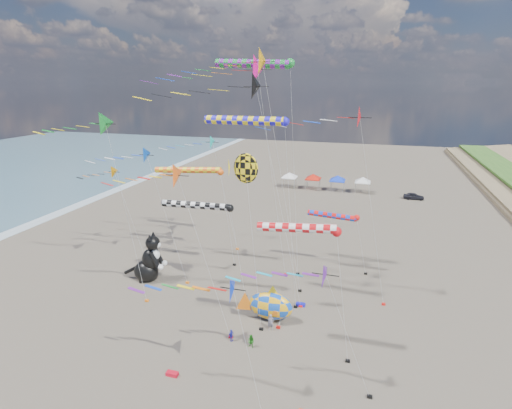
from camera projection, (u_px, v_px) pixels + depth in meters
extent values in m
plane|color=#50473B|center=(194.00, 398.00, 28.15)|extent=(260.00, 260.00, 0.00)
cone|color=#FF5E16|center=(181.00, 178.00, 31.78)|extent=(2.17, 2.33, 2.40)
cylinder|color=#B2B2B2|center=(207.00, 261.00, 33.29)|extent=(4.00, 0.02, 14.08)
cube|color=black|center=(231.00, 337.00, 34.77)|extent=(0.36, 0.24, 0.20)
cone|color=#092ED4|center=(232.00, 297.00, 23.99)|extent=(1.78, 1.90, 1.96)
cylinder|color=#B2B2B2|center=(249.00, 363.00, 25.01)|extent=(2.11, 0.02, 8.94)
cone|color=#147E2A|center=(105.00, 124.00, 36.18)|extent=(2.28, 2.44, 2.52)
cylinder|color=#B2B2B2|center=(127.00, 218.00, 38.38)|extent=(2.77, 0.02, 17.70)
cube|color=black|center=(147.00, 301.00, 40.56)|extent=(0.36, 0.24, 0.20)
cone|color=orange|center=(117.00, 174.00, 46.48)|extent=(1.59, 1.70, 1.75)
cylinder|color=#B2B2B2|center=(133.00, 221.00, 47.68)|extent=(3.08, 0.02, 11.10)
cube|color=black|center=(148.00, 264.00, 48.85)|extent=(0.36, 0.24, 0.20)
cone|color=#1BC0B6|center=(222.00, 144.00, 49.65)|extent=(1.84, 1.96, 2.02)
cylinder|color=#B2B2B2|center=(230.00, 199.00, 51.45)|extent=(1.82, 0.02, 14.02)
cube|color=black|center=(237.00, 249.00, 53.22)|extent=(0.36, 0.24, 0.20)
cone|color=red|center=(383.00, 117.00, 35.02)|extent=(2.07, 2.22, 2.29)
cylinder|color=#B2B2B2|center=(383.00, 217.00, 37.48)|extent=(1.72, 0.02, 18.46)
cube|color=black|center=(384.00, 304.00, 39.91)|extent=(0.36, 0.24, 0.20)
cone|color=#5C1A95|center=(355.00, 273.00, 25.85)|extent=(1.82, 1.94, 2.00)
cylinder|color=#B2B2B2|center=(362.00, 338.00, 27.01)|extent=(1.73, 0.02, 9.51)
cube|color=black|center=(370.00, 397.00, 28.13)|extent=(0.36, 0.24, 0.20)
cone|color=black|center=(268.00, 86.00, 34.41)|extent=(2.43, 2.60, 2.68)
cylinder|color=#B2B2B2|center=(286.00, 204.00, 37.00)|extent=(3.56, 0.02, 21.05)
cube|color=black|center=(301.00, 306.00, 39.56)|extent=(0.36, 0.24, 0.20)
cone|color=blue|center=(151.00, 156.00, 41.07)|extent=(1.81, 1.94, 2.00)
cylinder|color=#B2B2B2|center=(170.00, 222.00, 42.66)|extent=(3.40, 0.02, 14.06)
cube|color=black|center=(187.00, 283.00, 44.22)|extent=(0.36, 0.24, 0.20)
cone|color=orange|center=(269.00, 61.00, 36.75)|extent=(2.48, 2.66, 2.74)
cylinder|color=#B2B2B2|center=(286.00, 185.00, 39.64)|extent=(3.66, 0.02, 23.22)
cube|color=black|center=(300.00, 291.00, 42.50)|extent=(0.36, 0.24, 0.20)
cone|color=#F10F89|center=(268.00, 69.00, 40.16)|extent=(2.95, 3.16, 3.26)
cylinder|color=#B2B2B2|center=(278.00, 179.00, 43.15)|extent=(2.28, 0.02, 22.61)
cube|color=black|center=(285.00, 274.00, 46.11)|extent=(0.36, 0.24, 0.20)
cylinder|color=red|center=(296.00, 228.00, 29.82)|extent=(5.97, 0.71, 0.71)
sphere|color=red|center=(337.00, 232.00, 29.00)|extent=(0.75, 0.75, 0.75)
cylinder|color=#B2B2B2|center=(342.00, 300.00, 30.39)|extent=(1.52, 0.02, 10.93)
cube|color=black|center=(348.00, 361.00, 31.75)|extent=(0.36, 0.24, 0.20)
cylinder|color=#198E32|center=(252.00, 64.00, 41.08)|extent=(7.98, 0.90, 0.90)
sphere|color=#198E32|center=(290.00, 63.00, 39.98)|extent=(0.95, 0.95, 0.95)
cylinder|color=#B2B2B2|center=(294.00, 177.00, 43.16)|extent=(1.52, 0.02, 23.20)
cube|color=black|center=(298.00, 274.00, 46.31)|extent=(0.36, 0.24, 0.20)
cylinder|color=#1E16E1|center=(244.00, 120.00, 35.63)|extent=(7.49, 0.80, 0.80)
sphere|color=#1E16E1|center=(285.00, 122.00, 34.61)|extent=(0.84, 0.84, 0.84)
cylinder|color=#B2B2B2|center=(291.00, 221.00, 37.04)|extent=(1.52, 0.02, 18.09)
cube|color=black|center=(296.00, 307.00, 39.44)|extent=(0.36, 0.24, 0.20)
cylinder|color=red|center=(332.00, 215.00, 45.51)|extent=(5.52, 0.66, 0.66)
sphere|color=red|center=(357.00, 218.00, 44.76)|extent=(0.69, 0.69, 0.69)
cylinder|color=#B2B2B2|center=(361.00, 247.00, 45.55)|extent=(1.52, 0.02, 6.82)
cube|color=black|center=(366.00, 274.00, 46.31)|extent=(0.36, 0.24, 0.20)
cylinder|color=#FF5E15|center=(188.00, 170.00, 46.79)|extent=(8.26, 0.72, 0.72)
sphere|color=#FF5E15|center=(221.00, 172.00, 45.66)|extent=(0.75, 0.75, 0.75)
cylinder|color=#B2B2B2|center=(228.00, 220.00, 47.14)|extent=(1.52, 0.02, 11.52)
cube|color=black|center=(234.00, 265.00, 48.58)|extent=(0.36, 0.24, 0.20)
cylinder|color=black|center=(196.00, 205.00, 40.02)|extent=(7.25, 0.71, 0.71)
sphere|color=black|center=(230.00, 208.00, 39.03)|extent=(0.75, 0.75, 0.75)
cylinder|color=#B2B2B2|center=(238.00, 254.00, 40.22)|extent=(1.52, 0.02, 9.56)
cube|color=black|center=(245.00, 296.00, 41.37)|extent=(0.36, 0.24, 0.20)
ellipsoid|color=yellow|center=(246.00, 168.00, 34.11)|extent=(2.20, 0.40, 2.64)
cone|color=yellow|center=(229.00, 167.00, 34.52)|extent=(0.12, 1.80, 1.80)
cylinder|color=#B2B2B2|center=(254.00, 251.00, 35.01)|extent=(2.03, 2.03, 14.31)
cube|color=black|center=(261.00, 329.00, 35.88)|extent=(0.36, 0.24, 0.20)
ellipsoid|color=blue|center=(271.00, 306.00, 36.90)|extent=(4.35, 2.27, 2.76)
cone|color=orange|center=(246.00, 302.00, 37.56)|extent=(2.02, 0.42, 2.03)
cone|color=yellow|center=(273.00, 293.00, 36.45)|extent=(1.47, 0.32, 1.47)
cylinder|color=#B2B2B2|center=(280.00, 320.00, 36.45)|extent=(0.15, 1.03, 1.11)
cube|color=red|center=(278.00, 327.00, 36.13)|extent=(0.36, 0.24, 0.20)
imported|color=slate|center=(271.00, 322.00, 35.67)|extent=(0.66, 0.56, 1.55)
imported|color=#1E7919|center=(251.00, 341.00, 33.34)|extent=(0.70, 0.62, 1.20)
imported|color=#2529AA|center=(231.00, 335.00, 34.20)|extent=(0.53, 0.72, 1.13)
cube|color=red|center=(172.00, 374.00, 30.27)|extent=(0.90, 0.44, 0.30)
cube|color=#1315C1|center=(301.00, 305.00, 39.74)|extent=(0.90, 0.44, 0.30)
cube|color=black|center=(249.00, 306.00, 39.52)|extent=(0.90, 0.44, 0.30)
cube|color=white|center=(289.00, 177.00, 84.12)|extent=(3.00, 3.00, 0.15)
pyramid|color=white|center=(290.00, 172.00, 83.81)|extent=(4.20, 4.20, 1.00)
cylinder|color=#999999|center=(282.00, 184.00, 83.62)|extent=(0.08, 0.08, 2.20)
cylinder|color=#999999|center=(294.00, 184.00, 82.91)|extent=(0.08, 0.08, 2.20)
cylinder|color=#999999|center=(285.00, 181.00, 86.00)|extent=(0.08, 0.08, 2.20)
cylinder|color=#999999|center=(297.00, 182.00, 85.29)|extent=(0.08, 0.08, 2.20)
cube|color=red|center=(313.00, 179.00, 82.75)|extent=(3.00, 3.00, 0.15)
pyramid|color=red|center=(313.00, 174.00, 82.45)|extent=(4.20, 4.20, 1.00)
cylinder|color=#999999|center=(306.00, 185.00, 82.25)|extent=(0.08, 0.08, 2.20)
cylinder|color=#999999|center=(318.00, 186.00, 81.54)|extent=(0.08, 0.08, 2.20)
cylinder|color=#999999|center=(308.00, 182.00, 84.64)|extent=(0.08, 0.08, 2.20)
cylinder|color=#999999|center=(320.00, 183.00, 83.92)|extent=(0.08, 0.08, 2.20)
cube|color=blue|center=(337.00, 180.00, 81.38)|extent=(3.00, 3.00, 0.15)
pyramid|color=blue|center=(338.00, 175.00, 81.08)|extent=(4.20, 4.20, 1.00)
cylinder|color=#999999|center=(330.00, 187.00, 80.88)|extent=(0.08, 0.08, 2.20)
cylinder|color=#999999|center=(343.00, 188.00, 80.17)|extent=(0.08, 0.08, 2.20)
cylinder|color=#999999|center=(331.00, 184.00, 83.27)|extent=(0.08, 0.08, 2.20)
cylinder|color=#999999|center=(344.00, 185.00, 82.56)|extent=(0.08, 0.08, 2.20)
cube|color=white|center=(363.00, 182.00, 80.02)|extent=(3.00, 3.00, 0.15)
pyramid|color=white|center=(363.00, 177.00, 79.71)|extent=(4.20, 4.20, 1.00)
cylinder|color=#999999|center=(355.00, 189.00, 79.52)|extent=(0.08, 0.08, 2.20)
cylinder|color=#999999|center=(369.00, 190.00, 78.80)|extent=(0.08, 0.08, 2.20)
cylinder|color=#999999|center=(356.00, 186.00, 81.90)|extent=(0.08, 0.08, 2.20)
cylinder|color=#999999|center=(369.00, 187.00, 81.19)|extent=(0.08, 0.08, 2.20)
imported|color=#26262D|center=(414.00, 196.00, 76.02)|extent=(3.76, 1.56, 1.28)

